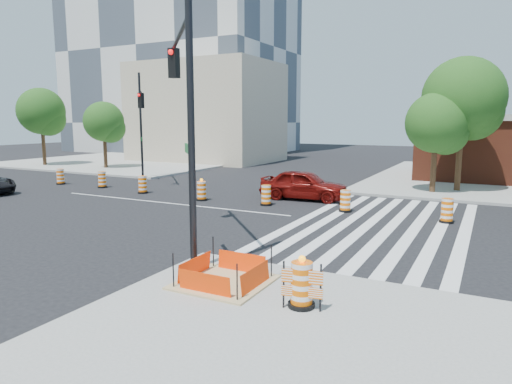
# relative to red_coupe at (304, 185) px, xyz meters

# --- Properties ---
(ground) EXTENTS (120.00, 120.00, 0.00)m
(ground) POSITION_rel_red_coupe_xyz_m (-5.92, -4.30, -0.80)
(ground) COLOR black
(ground) RESTS_ON ground
(sidewalk_nw) EXTENTS (22.00, 22.00, 0.15)m
(sidewalk_nw) POSITION_rel_red_coupe_xyz_m (-23.92, 13.70, -0.73)
(sidewalk_nw) COLOR gray
(sidewalk_nw) RESTS_ON ground
(crosswalk_east) EXTENTS (6.75, 13.50, 0.01)m
(crosswalk_east) POSITION_rel_red_coupe_xyz_m (5.03, -4.30, -0.80)
(crosswalk_east) COLOR silver
(crosswalk_east) RESTS_ON ground
(lane_centerline) EXTENTS (14.00, 0.12, 0.01)m
(lane_centerline) POSITION_rel_red_coupe_xyz_m (-5.92, -4.30, -0.80)
(lane_centerline) COLOR silver
(lane_centerline) RESTS_ON ground
(excavation_pit) EXTENTS (2.20, 2.20, 0.90)m
(excavation_pit) POSITION_rel_red_coupe_xyz_m (3.08, -13.30, -0.58)
(excavation_pit) COLOR tan
(excavation_pit) RESTS_ON ground
(beige_midrise) EXTENTS (14.00, 10.00, 10.00)m
(beige_midrise) POSITION_rel_red_coupe_xyz_m (-17.92, 17.70, 4.20)
(beige_midrise) COLOR tan
(beige_midrise) RESTS_ON ground
(red_coupe) EXTENTS (4.84, 2.22, 1.61)m
(red_coupe) POSITION_rel_red_coupe_xyz_m (0.00, 0.00, 0.00)
(red_coupe) COLOR #600B08
(red_coupe) RESTS_ON ground
(signal_pole_se) EXTENTS (4.48, 5.03, 8.72)m
(signal_pole_se) POSITION_rel_red_coupe_xyz_m (0.51, -11.31, 4.53)
(signal_pole_se) COLOR black
(signal_pole_se) RESTS_ON ground
(signal_pole_nw) EXTENTS (3.86, 4.23, 7.41)m
(signal_pole_nw) POSITION_rel_red_coupe_xyz_m (-12.58, 1.54, 3.75)
(signal_pole_nw) COLOR black
(signal_pole_nw) RESTS_ON ground
(pit_drum) EXTENTS (0.60, 0.60, 1.18)m
(pit_drum) POSITION_rel_red_coupe_xyz_m (5.39, -13.79, -0.16)
(pit_drum) COLOR black
(pit_drum) RESTS_ON ground
(barricade) EXTENTS (0.90, 0.23, 1.07)m
(barricade) POSITION_rel_red_coupe_xyz_m (5.45, -13.92, -0.07)
(barricade) COLOR #F56405
(barricade) RESTS_ON ground
(tree_north_a) EXTENTS (4.20, 4.20, 7.15)m
(tree_north_a) POSITION_rel_red_coupe_xyz_m (-27.83, 5.59, 3.99)
(tree_north_a) COLOR #382314
(tree_north_a) RESTS_ON ground
(tree_north_b) EXTENTS (3.46, 3.43, 5.83)m
(tree_north_b) POSITION_rel_red_coupe_xyz_m (-21.00, 6.41, 3.11)
(tree_north_b) COLOR #382314
(tree_north_b) RESTS_ON ground
(tree_north_c) EXTENTS (3.46, 3.42, 5.81)m
(tree_north_c) POSITION_rel_red_coupe_xyz_m (5.99, 5.07, 3.09)
(tree_north_c) COLOR #382314
(tree_north_c) RESTS_ON ground
(tree_north_d) EXTENTS (4.61, 4.61, 7.83)m
(tree_north_d) POSITION_rel_red_coupe_xyz_m (7.22, 6.36, 4.45)
(tree_north_d) COLOR #382314
(tree_north_d) RESTS_ON ground
(median_drum_0) EXTENTS (0.60, 0.60, 1.02)m
(median_drum_0) POSITION_rel_red_coupe_xyz_m (-16.61, -2.00, -0.32)
(median_drum_0) COLOR black
(median_drum_0) RESTS_ON ground
(median_drum_1) EXTENTS (0.60, 0.60, 1.02)m
(median_drum_1) POSITION_rel_red_coupe_xyz_m (-12.96, -1.86, -0.32)
(median_drum_1) COLOR black
(median_drum_1) RESTS_ON ground
(median_drum_2) EXTENTS (0.60, 0.60, 1.02)m
(median_drum_2) POSITION_rel_red_coupe_xyz_m (-9.17, -2.40, -0.32)
(median_drum_2) COLOR black
(median_drum_2) RESTS_ON ground
(median_drum_3) EXTENTS (0.60, 0.60, 1.18)m
(median_drum_3) POSITION_rel_red_coupe_xyz_m (-4.73, -2.81, -0.31)
(median_drum_3) COLOR black
(median_drum_3) RESTS_ON ground
(median_drum_4) EXTENTS (0.60, 0.60, 1.02)m
(median_drum_4) POSITION_rel_red_coupe_xyz_m (-1.05, -2.48, -0.32)
(median_drum_4) COLOR black
(median_drum_4) RESTS_ON ground
(median_drum_5) EXTENTS (0.60, 0.60, 1.02)m
(median_drum_5) POSITION_rel_red_coupe_xyz_m (2.96, -2.26, -0.32)
(median_drum_5) COLOR black
(median_drum_5) RESTS_ON ground
(median_drum_6) EXTENTS (0.60, 0.60, 1.02)m
(median_drum_6) POSITION_rel_red_coupe_xyz_m (7.39, -2.55, -0.32)
(median_drum_6) COLOR black
(median_drum_6) RESTS_ON ground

